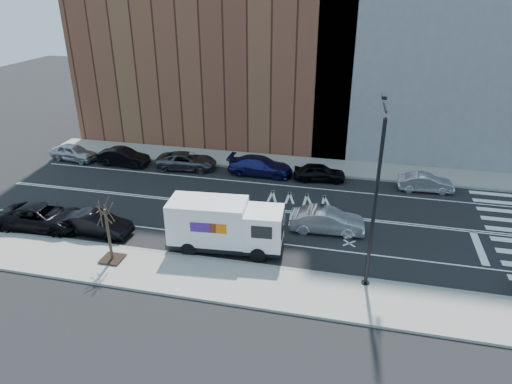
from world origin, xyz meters
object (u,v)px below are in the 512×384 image
at_px(far_parked_b, 123,157).
at_px(driving_sedan, 327,221).
at_px(fedex_van, 225,225).
at_px(far_parked_a, 74,152).

bearing_deg(far_parked_b, driving_sedan, -110.60).
relative_size(fedex_van, far_parked_a, 1.62).
bearing_deg(fedex_van, far_parked_b, 133.51).
relative_size(far_parked_a, driving_sedan, 0.91).
relative_size(fedex_van, driving_sedan, 1.47).
bearing_deg(driving_sedan, far_parked_a, 68.33).
xyz_separation_m(fedex_van, driving_sedan, (5.65, 3.47, -0.84)).
height_order(far_parked_a, driving_sedan, driving_sedan).
distance_m(fedex_van, far_parked_a, 20.61).
xyz_separation_m(far_parked_b, driving_sedan, (18.09, -7.61, 0.04)).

